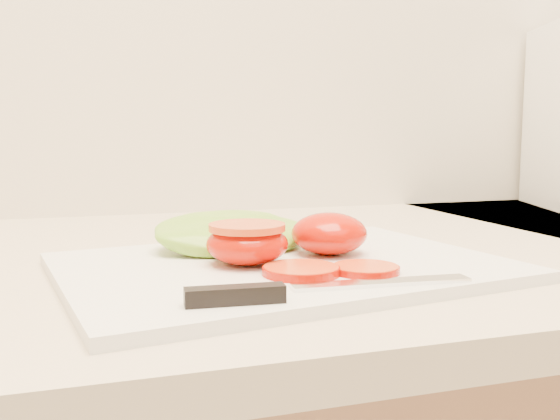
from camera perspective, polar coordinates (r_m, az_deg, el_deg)
name	(u,v)px	position (r m, az deg, el deg)	size (l,w,h in m)	color
cutting_board	(283,267)	(0.56, 0.31, -5.24)	(0.38, 0.27, 0.01)	white
tomato_half_dome	(329,233)	(0.59, 4.52, -2.15)	(0.07, 0.07, 0.04)	#B21502
tomato_half_cut	(247,242)	(0.54, -3.02, -2.93)	(0.07, 0.07, 0.04)	#B21502
tomato_slice_0	(301,270)	(0.51, 1.94, -5.54)	(0.06, 0.06, 0.01)	orange
tomato_slice_1	(366,269)	(0.52, 7.84, -5.36)	(0.05, 0.05, 0.01)	orange
lettuce_leaf_0	(233,233)	(0.62, -4.31, -2.13)	(0.16, 0.11, 0.03)	#99C634
knife	(297,290)	(0.44, 1.55, -7.31)	(0.22, 0.04, 0.01)	silver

